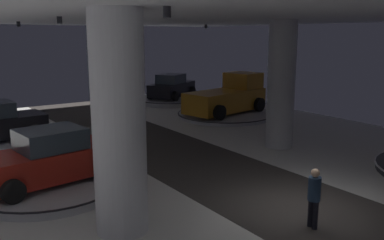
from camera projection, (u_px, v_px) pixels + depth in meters
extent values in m
cube|color=silver|center=(301.00, 209.00, 11.98)|extent=(24.00, 44.00, 0.05)
cube|color=#383330|center=(301.00, 208.00, 11.97)|extent=(4.40, 44.00, 0.01)
cube|color=silver|center=(312.00, 8.00, 10.85)|extent=(24.00, 44.00, 0.10)
cylinder|color=black|center=(167.00, 12.00, 8.17)|extent=(0.16, 0.16, 0.22)
cylinder|color=black|center=(60.00, 20.00, 13.02)|extent=(0.16, 0.16, 0.22)
cylinder|color=black|center=(18.00, 24.00, 18.31)|extent=(0.16, 0.16, 0.22)
cylinder|color=black|center=(287.00, 24.00, 18.65)|extent=(0.16, 0.16, 0.22)
cylinder|color=black|center=(206.00, 26.00, 23.83)|extent=(0.16, 0.16, 0.22)
cylinder|color=silver|center=(119.00, 125.00, 10.09)|extent=(1.31, 1.31, 5.50)
cylinder|color=#ADADB2|center=(281.00, 85.00, 17.95)|extent=(1.18, 1.18, 5.50)
cylinder|color=#B7B7BC|center=(172.00, 100.00, 30.50)|extent=(5.26, 5.26, 0.35)
cylinder|color=black|center=(172.00, 98.00, 30.47)|extent=(5.37, 5.37, 0.05)
cube|color=black|center=(172.00, 89.00, 30.34)|extent=(4.53, 3.70, 0.90)
cube|color=#2D3842|center=(171.00, 79.00, 30.05)|extent=(2.43, 2.31, 0.70)
cylinder|color=black|center=(169.00, 90.00, 32.07)|extent=(0.70, 0.54, 0.68)
cylinder|color=black|center=(193.00, 91.00, 31.26)|extent=(0.70, 0.54, 0.68)
cylinder|color=black|center=(150.00, 94.00, 29.52)|extent=(0.70, 0.54, 0.68)
cylinder|color=black|center=(176.00, 96.00, 28.71)|extent=(0.70, 0.54, 0.68)
sphere|color=white|center=(178.00, 84.00, 32.35)|extent=(0.18, 0.18, 0.18)
sphere|color=white|center=(190.00, 85.00, 31.95)|extent=(0.18, 0.18, 0.18)
cylinder|color=black|center=(21.00, 125.00, 20.05)|extent=(0.69, 0.26, 0.68)
cylinder|color=black|center=(35.00, 132.00, 18.51)|extent=(0.69, 0.26, 0.68)
sphere|color=white|center=(38.00, 117.00, 19.97)|extent=(0.18, 0.18, 0.18)
sphere|color=white|center=(45.00, 120.00, 19.21)|extent=(0.18, 0.18, 0.18)
cylinder|color=#B7B7BC|center=(225.00, 115.00, 25.10)|extent=(5.56, 5.57, 0.25)
cylinder|color=black|center=(225.00, 113.00, 25.08)|extent=(5.68, 5.68, 0.05)
cube|color=#B77519|center=(225.00, 100.00, 24.92)|extent=(5.60, 3.06, 1.20)
cube|color=#B77519|center=(243.00, 81.00, 25.89)|extent=(2.03, 2.18, 1.00)
cube|color=#28333D|center=(238.00, 81.00, 25.54)|extent=(0.41, 1.73, 0.75)
cylinder|color=black|center=(230.00, 100.00, 27.09)|extent=(0.88, 0.43, 0.84)
cylinder|color=black|center=(259.00, 105.00, 25.47)|extent=(0.88, 0.43, 0.84)
cylinder|color=black|center=(189.00, 107.00, 24.50)|extent=(0.88, 0.43, 0.84)
cylinder|color=black|center=(220.00, 113.00, 22.88)|extent=(0.88, 0.43, 0.84)
cylinder|color=#B7B7BC|center=(49.00, 186.00, 13.25)|extent=(4.54, 4.54, 0.30)
cylinder|color=black|center=(49.00, 183.00, 13.23)|extent=(4.64, 4.64, 0.05)
cube|color=maroon|center=(48.00, 164.00, 13.10)|extent=(4.39, 2.31, 0.90)
cube|color=#2D3842|center=(51.00, 140.00, 13.05)|extent=(2.08, 1.79, 0.70)
cylinder|color=black|center=(13.00, 192.00, 11.49)|extent=(0.70, 0.30, 0.68)
cylinder|color=black|center=(105.00, 170.00, 13.36)|extent=(0.70, 0.30, 0.68)
cylinder|color=black|center=(76.00, 156.00, 14.82)|extent=(0.70, 0.30, 0.68)
cylinder|color=black|center=(315.00, 215.00, 10.60)|extent=(0.14, 0.14, 0.80)
cylinder|color=black|center=(311.00, 212.00, 10.76)|extent=(0.14, 0.14, 0.80)
cylinder|color=#233851|center=(314.00, 189.00, 10.55)|extent=(0.32, 0.32, 0.62)
sphere|color=tan|center=(315.00, 173.00, 10.46)|extent=(0.22, 0.22, 0.22)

